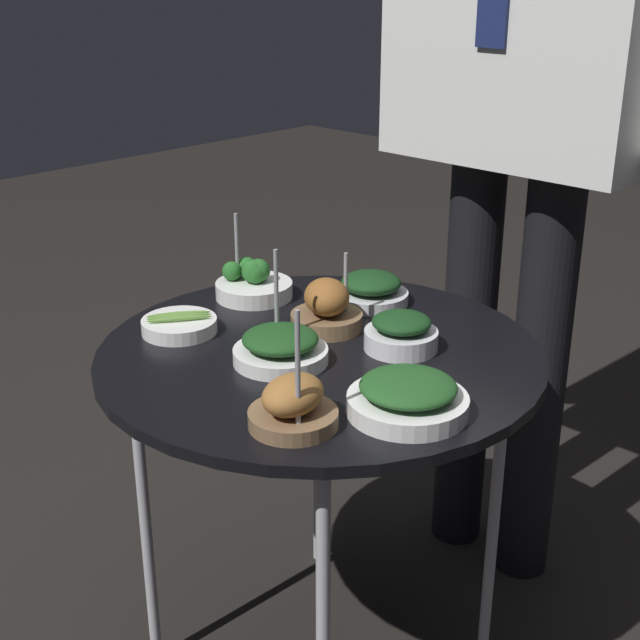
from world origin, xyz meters
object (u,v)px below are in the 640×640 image
at_px(bowl_broccoli_center, 253,283).
at_px(serving_cart, 320,372).
at_px(waiter_figure, 531,23).
at_px(bowl_spinach_far_rim, 280,347).
at_px(bowl_roast_front_left, 293,405).
at_px(bowl_spinach_front_right, 401,333).
at_px(bowl_spinach_near_rim, 408,397).
at_px(bowl_spinach_back_left, 371,290).
at_px(bowl_roast_mid_left, 327,308).
at_px(bowl_asparagus_mid_right, 179,325).

bearing_deg(bowl_broccoli_center, serving_cart, -18.38).
height_order(serving_cart, bowl_broccoli_center, bowl_broccoli_center).
xyz_separation_m(serving_cart, waiter_figure, (0.03, 0.50, 0.51)).
relative_size(bowl_spinach_far_rim, bowl_broccoli_center, 1.11).
height_order(bowl_spinach_far_rim, bowl_roast_front_left, bowl_roast_front_left).
relative_size(bowl_spinach_front_right, bowl_spinach_near_rim, 0.70).
bearing_deg(bowl_spinach_far_rim, waiter_figure, 86.12).
bearing_deg(bowl_spinach_front_right, bowl_spinach_near_rim, -48.23).
distance_m(serving_cart, bowl_roast_front_left, 0.26).
xyz_separation_m(bowl_spinach_near_rim, waiter_figure, (-0.21, 0.57, 0.45)).
relative_size(serving_cart, bowl_spinach_far_rim, 4.22).
bearing_deg(bowl_roast_front_left, bowl_spinach_front_right, 101.09).
height_order(bowl_spinach_far_rim, bowl_spinach_back_left, bowl_spinach_far_rim).
distance_m(bowl_roast_mid_left, bowl_spinach_back_left, 0.14).
bearing_deg(bowl_asparagus_mid_right, bowl_broccoli_center, 100.76).
bearing_deg(serving_cart, bowl_spinach_back_left, 110.23).
bearing_deg(bowl_spinach_near_rim, serving_cart, 163.29).
bearing_deg(bowl_roast_mid_left, bowl_spinach_back_left, 100.57).
distance_m(bowl_spinach_far_rim, bowl_spinach_near_rim, 0.24).
xyz_separation_m(bowl_spinach_near_rim, bowl_broccoli_center, (-0.49, 0.15, 0.00)).
height_order(bowl_spinach_near_rim, waiter_figure, waiter_figure).
distance_m(bowl_broccoli_center, bowl_asparagus_mid_right, 0.20).
relative_size(serving_cart, bowl_spinach_front_right, 6.04).
bearing_deg(bowl_spinach_back_left, bowl_spinach_near_rim, -42.04).
distance_m(serving_cart, bowl_spinach_near_rim, 0.25).
xyz_separation_m(bowl_spinach_front_right, waiter_figure, (-0.06, 0.41, 0.44)).
relative_size(bowl_asparagus_mid_right, bowl_roast_front_left, 0.70).
xyz_separation_m(bowl_spinach_far_rim, bowl_asparagus_mid_right, (-0.20, -0.04, -0.01)).
distance_m(bowl_roast_mid_left, bowl_asparagus_mid_right, 0.25).
bearing_deg(bowl_spinach_back_left, bowl_roast_mid_left, -79.43).
relative_size(serving_cart, bowl_broccoli_center, 4.68).
xyz_separation_m(bowl_roast_mid_left, bowl_asparagus_mid_right, (-0.16, -0.18, -0.02)).
relative_size(bowl_spinach_near_rim, bowl_broccoli_center, 1.10).
height_order(bowl_roast_mid_left, bowl_asparagus_mid_right, bowl_roast_mid_left).
bearing_deg(bowl_spinach_back_left, serving_cart, -69.77).
bearing_deg(waiter_figure, bowl_roast_front_left, -80.30).
bearing_deg(bowl_roast_mid_left, bowl_spinach_near_rim, -26.01).
bearing_deg(waiter_figure, bowl_asparagus_mid_right, -111.77).
bearing_deg(bowl_broccoli_center, bowl_spinach_front_right, 1.13).
bearing_deg(bowl_spinach_front_right, serving_cart, -134.93).
distance_m(serving_cart, bowl_asparagus_mid_right, 0.25).
relative_size(bowl_spinach_far_rim, waiter_figure, 0.10).
height_order(bowl_spinach_far_rim, bowl_broccoli_center, bowl_spinach_far_rim).
relative_size(serving_cart, waiter_figure, 0.41).
height_order(bowl_spinach_near_rim, bowl_roast_mid_left, bowl_roast_mid_left).
xyz_separation_m(bowl_roast_mid_left, waiter_figure, (0.08, 0.43, 0.43)).
bearing_deg(bowl_spinach_near_rim, waiter_figure, 109.94).
height_order(bowl_roast_mid_left, bowl_roast_front_left, bowl_roast_front_left).
bearing_deg(bowl_asparagus_mid_right, bowl_spinach_near_rim, 5.37).
bearing_deg(serving_cart, bowl_broccoli_center, 161.62).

